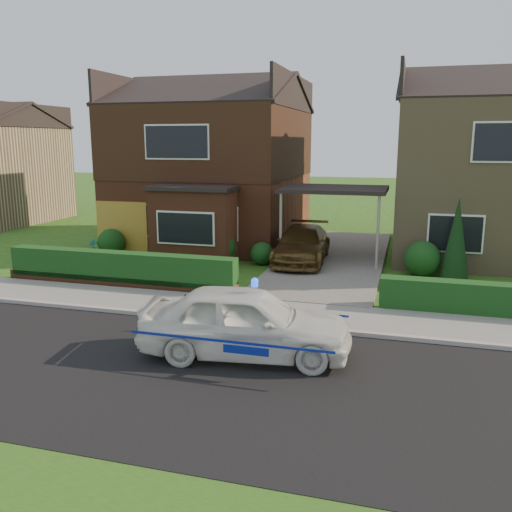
% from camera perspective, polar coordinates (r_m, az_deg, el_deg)
% --- Properties ---
extents(ground, '(120.00, 120.00, 0.00)m').
position_cam_1_polar(ground, '(10.42, -0.62, -13.18)').
color(ground, '#225115').
rests_on(ground, ground).
extents(road, '(60.00, 6.00, 0.02)m').
position_cam_1_polar(road, '(10.42, -0.62, -13.18)').
color(road, black).
rests_on(road, ground).
extents(kerb, '(60.00, 0.16, 0.12)m').
position_cam_1_polar(kerb, '(13.13, 3.19, -7.47)').
color(kerb, '#9E9993').
rests_on(kerb, ground).
extents(sidewalk, '(60.00, 2.00, 0.10)m').
position_cam_1_polar(sidewalk, '(14.11, 4.14, -6.13)').
color(sidewalk, slate).
rests_on(sidewalk, ground).
extents(driveway, '(3.80, 12.00, 0.12)m').
position_cam_1_polar(driveway, '(20.68, 8.06, -0.32)').
color(driveway, '#666059').
rests_on(driveway, ground).
extents(house_left, '(7.50, 9.53, 7.25)m').
position_cam_1_polar(house_left, '(24.46, -4.45, 10.51)').
color(house_left, brown).
rests_on(house_left, ground).
extents(house_right, '(7.50, 8.06, 7.25)m').
position_cam_1_polar(house_right, '(23.25, 23.89, 9.10)').
color(house_right, '#917C59').
rests_on(house_right, ground).
extents(carport_link, '(3.80, 3.00, 2.77)m').
position_cam_1_polar(carport_link, '(20.25, 8.26, 6.85)').
color(carport_link, black).
rests_on(carport_link, ground).
extents(garage_door, '(2.20, 0.10, 2.10)m').
position_cam_1_polar(garage_door, '(22.18, -13.89, 2.88)').
color(garage_door, olive).
rests_on(garage_door, ground).
extents(dwarf_wall, '(7.70, 0.25, 0.36)m').
position_cam_1_polar(dwarf_wall, '(17.19, -14.29, -2.70)').
color(dwarf_wall, brown).
rests_on(dwarf_wall, ground).
extents(hedge_left, '(7.50, 0.55, 0.90)m').
position_cam_1_polar(hedge_left, '(17.36, -14.01, -3.15)').
color(hedge_left, '#133C17').
rests_on(hedge_left, ground).
extents(shrub_left_far, '(1.08, 1.08, 1.08)m').
position_cam_1_polar(shrub_left_far, '(22.00, -14.98, 1.40)').
color(shrub_left_far, '#133C17').
rests_on(shrub_left_far, ground).
extents(shrub_left_mid, '(1.32, 1.32, 1.32)m').
position_cam_1_polar(shrub_left_mid, '(19.88, -4.07, 1.03)').
color(shrub_left_mid, '#133C17').
rests_on(shrub_left_mid, ground).
extents(shrub_left_near, '(0.84, 0.84, 0.84)m').
position_cam_1_polar(shrub_left_near, '(19.73, 0.61, 0.27)').
color(shrub_left_near, '#133C17').
rests_on(shrub_left_near, ground).
extents(shrub_right_near, '(1.20, 1.20, 1.20)m').
position_cam_1_polar(shrub_right_near, '(18.84, 17.10, -0.27)').
color(shrub_right_near, '#133C17').
rests_on(shrub_right_near, ground).
extents(conifer_a, '(0.90, 0.90, 2.60)m').
position_cam_1_polar(conifer_a, '(18.57, 20.33, 1.54)').
color(conifer_a, black).
rests_on(conifer_a, ground).
extents(police_car, '(4.04, 4.58, 1.66)m').
position_cam_1_polar(police_car, '(11.32, -1.12, -6.99)').
color(police_car, silver).
rests_on(police_car, ground).
extents(driveway_car, '(2.02, 4.46, 1.27)m').
position_cam_1_polar(driveway_car, '(19.80, 4.88, 1.25)').
color(driveway_car, brown).
rests_on(driveway_car, driveway).
extents(potted_plant_a, '(0.38, 0.26, 0.71)m').
position_cam_1_polar(potted_plant_a, '(21.87, -16.75, 0.74)').
color(potted_plant_a, gray).
rests_on(potted_plant_a, ground).
extents(potted_plant_b, '(0.47, 0.46, 0.67)m').
position_cam_1_polar(potted_plant_b, '(17.87, -13.89, -1.61)').
color(potted_plant_b, gray).
rests_on(potted_plant_b, ground).
extents(potted_plant_c, '(0.54, 0.54, 0.80)m').
position_cam_1_polar(potted_plant_c, '(18.05, -14.71, -1.30)').
color(potted_plant_c, gray).
rests_on(potted_plant_c, ground).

